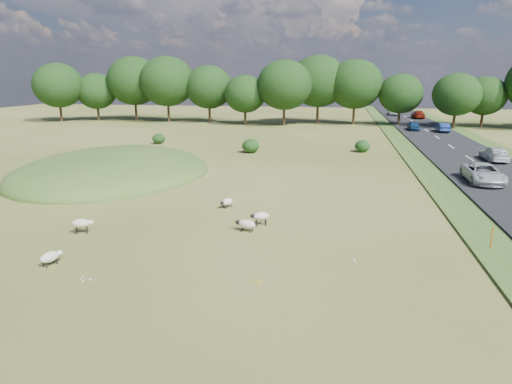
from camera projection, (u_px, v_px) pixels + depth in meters
ground at (265, 161)px, 45.01m from camera, size 160.00×160.00×0.00m
mound at (114, 173)px, 39.46m from camera, size 16.00×20.00×4.00m
road at (455, 150)px, 51.07m from camera, size 8.00×150.00×0.25m
treeline at (292, 85)px, 77.34m from camera, size 96.28×14.66×11.70m
shrubs at (258, 144)px, 51.55m from camera, size 26.14×6.37×1.53m
marker_post at (492, 239)px, 21.95m from camera, size 0.06×0.06×1.20m
sheep_0 at (261, 216)px, 25.66m from camera, size 1.13×0.76×0.79m
sheep_1 at (81, 223)px, 24.35m from camera, size 1.19×0.73×0.82m
sheep_2 at (50, 257)px, 20.30m from camera, size 0.78×1.15×0.64m
sheep_3 at (246, 224)px, 24.71m from camera, size 1.21×0.70×0.67m
sheep_4 at (227, 202)px, 29.15m from camera, size 0.83×1.07×0.61m
car_1 at (483, 173)px, 34.89m from camera, size 2.38×5.16×1.43m
car_2 at (494, 154)px, 43.84m from camera, size 1.86×4.57×1.33m
car_3 at (414, 126)px, 68.23m from camera, size 1.57×3.91×1.33m
car_4 at (443, 127)px, 66.13m from camera, size 1.40×4.00×1.32m
car_5 at (394, 112)px, 93.87m from camera, size 2.23×4.85×1.35m
car_6 at (418, 114)px, 87.06m from camera, size 2.07×5.08×1.48m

